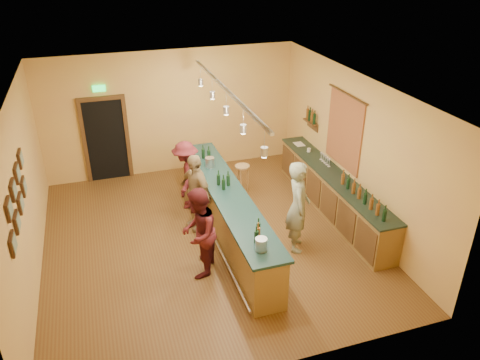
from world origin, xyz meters
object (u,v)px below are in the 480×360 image
object	(u,v)px
back_counter	(333,193)
customer_c	(186,175)
bartender	(298,207)
customer_a	(198,233)
customer_b	(196,192)
bar_stool	(242,171)
tasting_bar	(228,210)

from	to	relation	value
back_counter	customer_c	xyz separation A→B (m)	(-3.07, 1.27, 0.31)
bartender	customer_c	xyz separation A→B (m)	(-1.73, 2.30, -0.15)
back_counter	customer_a	bearing A→B (deg)	-160.15
customer_a	customer_c	world-z (taller)	customer_a
customer_b	bar_stool	bearing A→B (deg)	107.73
customer_b	customer_c	world-z (taller)	customer_b
customer_a	tasting_bar	bearing A→B (deg)	165.16
back_counter	bartender	world-z (taller)	bartender
customer_a	bartender	bearing A→B (deg)	119.86
bartender	bar_stool	size ratio (longest dim) A/B	2.57
customer_a	customer_c	bearing A→B (deg)	-162.36
customer_c	bar_stool	distance (m)	1.44
customer_b	customer_c	bearing A→B (deg)	158.24
bartender	customer_c	world-z (taller)	bartender
tasting_bar	customer_b	world-z (taller)	customer_b
customer_a	back_counter	bearing A→B (deg)	134.42
tasting_bar	customer_b	xyz separation A→B (m)	(-0.55, 0.50, 0.25)
back_counter	customer_b	xyz separation A→B (m)	(-3.07, 0.32, 0.37)
tasting_bar	customer_c	size ratio (longest dim) A/B	3.18
tasting_bar	customer_a	xyz separation A→B (m)	(-0.85, -1.04, 0.26)
customer_b	customer_c	size ratio (longest dim) A/B	1.07
back_counter	customer_b	distance (m)	3.11
back_counter	tasting_bar	distance (m)	2.53
bartender	customer_a	world-z (taller)	bartender
customer_c	back_counter	bearing A→B (deg)	85.49
customer_b	customer_a	bearing A→B (deg)	-32.92
customer_c	tasting_bar	bearing A→B (deg)	38.68
tasting_bar	bartender	world-z (taller)	bartender
tasting_bar	bar_stool	size ratio (longest dim) A/B	6.93
bartender	customer_b	world-z (taller)	bartender
bartender	customer_a	bearing A→B (deg)	113.90
back_counter	customer_a	size ratio (longest dim) A/B	2.63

